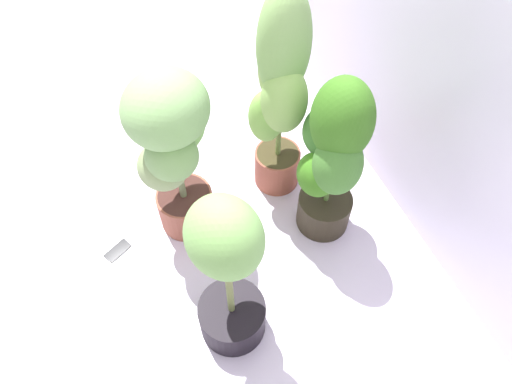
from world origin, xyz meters
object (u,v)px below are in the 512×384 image
(potted_plant_front_left, at_px, (172,144))
(potted_plant_back_left, at_px, (280,90))
(cell_phone, at_px, (118,251))
(potted_plant_back_center, at_px, (333,154))
(potted_plant_front_right, at_px, (227,270))

(potted_plant_front_left, xyz_separation_m, potted_plant_back_left, (-0.05, 0.46, 0.06))
(cell_phone, bearing_deg, potted_plant_front_left, 71.64)
(potted_plant_back_center, distance_m, potted_plant_back_left, 0.33)
(potted_plant_back_center, height_order, potted_plant_front_left, potted_plant_front_left)
(potted_plant_front_left, relative_size, cell_phone, 5.18)
(potted_plant_back_center, relative_size, potted_plant_front_left, 0.99)
(potted_plant_front_left, bearing_deg, potted_plant_front_right, 2.09)
(potted_plant_back_left, bearing_deg, potted_plant_front_right, -36.68)
(potted_plant_front_right, bearing_deg, potted_plant_back_left, 143.32)
(potted_plant_front_right, bearing_deg, potted_plant_front_left, -177.91)
(potted_plant_front_right, relative_size, cell_phone, 5.10)
(potted_plant_front_left, distance_m, cell_phone, 0.60)
(potted_plant_back_center, relative_size, cell_phone, 5.11)
(potted_plant_back_center, height_order, potted_plant_back_left, potted_plant_back_left)
(potted_plant_back_left, bearing_deg, potted_plant_back_center, 17.96)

